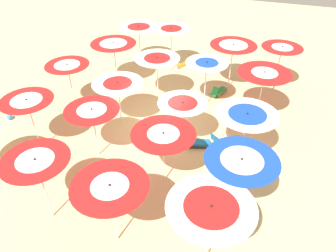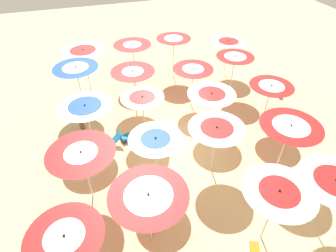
% 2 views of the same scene
% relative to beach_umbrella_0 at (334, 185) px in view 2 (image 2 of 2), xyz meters
% --- Properties ---
extents(ground, '(42.65, 42.65, 0.04)m').
position_rel_beach_umbrella_0_xyz_m(ground, '(5.90, 3.14, -2.16)').
color(ground, beige).
extents(beach_umbrella_0, '(2.21, 2.21, 2.39)m').
position_rel_beach_umbrella_0_xyz_m(beach_umbrella_0, '(0.00, 0.00, 0.00)').
color(beach_umbrella_0, silver).
rests_on(beach_umbrella_0, ground).
extents(beach_umbrella_1, '(2.28, 2.28, 2.39)m').
position_rel_beach_umbrella_0_xyz_m(beach_umbrella_1, '(2.55, -0.31, -0.01)').
color(beach_umbrella_1, silver).
rests_on(beach_umbrella_1, ground).
extents(beach_umbrella_2, '(1.96, 1.96, 2.33)m').
position_rel_beach_umbrella_0_xyz_m(beach_umbrella_2, '(5.25, -1.27, -0.05)').
color(beach_umbrella_2, silver).
rests_on(beach_umbrella_2, ground).
extents(beach_umbrella_3, '(1.99, 1.99, 2.35)m').
position_rel_beach_umbrella_0_xyz_m(beach_umbrella_3, '(8.31, -1.08, 0.00)').
color(beach_umbrella_3, silver).
rests_on(beach_umbrella_3, ground).
extents(beach_umbrella_4, '(2.07, 2.07, 2.22)m').
position_rel_beach_umbrella_0_xyz_m(beach_umbrella_4, '(10.48, -1.80, -0.15)').
color(beach_umbrella_4, silver).
rests_on(beach_umbrella_4, ground).
extents(beach_umbrella_5, '(2.09, 2.09, 2.54)m').
position_rel_beach_umbrella_0_xyz_m(beach_umbrella_5, '(0.08, 1.91, 0.13)').
color(beach_umbrella_5, silver).
rests_on(beach_umbrella_5, ground).
extents(beach_umbrella_6, '(2.12, 2.12, 2.32)m').
position_rel_beach_umbrella_0_xyz_m(beach_umbrella_6, '(3.34, 2.28, -0.08)').
color(beach_umbrella_6, silver).
rests_on(beach_umbrella_6, ground).
extents(beach_umbrella_7, '(2.15, 2.15, 2.13)m').
position_rel_beach_umbrella_0_xyz_m(beach_umbrella_7, '(5.73, 1.39, -0.22)').
color(beach_umbrella_7, silver).
rests_on(beach_umbrella_7, ground).
extents(beach_umbrella_8, '(2.04, 2.04, 2.22)m').
position_rel_beach_umbrella_0_xyz_m(beach_umbrella_8, '(7.95, 1.42, -0.15)').
color(beach_umbrella_8, silver).
rests_on(beach_umbrella_8, ground).
extents(beach_umbrella_9, '(1.99, 1.99, 2.53)m').
position_rel_beach_umbrella_0_xyz_m(beach_umbrella_9, '(11.11, 1.40, 0.12)').
color(beach_umbrella_9, silver).
rests_on(beach_umbrella_9, ground).
extents(beach_umbrella_10, '(2.30, 2.30, 2.47)m').
position_rel_beach_umbrella_0_xyz_m(beach_umbrella_10, '(1.09, 5.41, 0.11)').
color(beach_umbrella_10, silver).
rests_on(beach_umbrella_10, ground).
extents(beach_umbrella_11, '(1.91, 1.91, 2.43)m').
position_rel_beach_umbrella_0_xyz_m(beach_umbrella_11, '(3.31, 4.60, 0.08)').
color(beach_umbrella_11, silver).
rests_on(beach_umbrella_11, ground).
extents(beach_umbrella_12, '(1.90, 1.90, 2.14)m').
position_rel_beach_umbrella_0_xyz_m(beach_umbrella_12, '(6.36, 4.38, -0.20)').
color(beach_umbrella_12, silver).
rests_on(beach_umbrella_12, ground).
extents(beach_umbrella_13, '(2.17, 2.17, 2.26)m').
position_rel_beach_umbrella_0_xyz_m(beach_umbrella_13, '(8.51, 4.34, -0.09)').
color(beach_umbrella_13, silver).
rests_on(beach_umbrella_13, ground).
extents(beach_umbrella_14, '(2.13, 2.13, 2.41)m').
position_rel_beach_umbrella_0_xyz_m(beach_umbrella_14, '(11.24, 3.79, 0.06)').
color(beach_umbrella_14, silver).
rests_on(beach_umbrella_14, ground).
extents(beach_umbrella_15, '(1.98, 1.98, 2.43)m').
position_rel_beach_umbrella_0_xyz_m(beach_umbrella_15, '(0.54, 7.68, 0.08)').
color(beach_umbrella_15, silver).
rests_on(beach_umbrella_15, ground).
extents(beach_umbrella_16, '(2.30, 2.30, 2.40)m').
position_rel_beach_umbrella_0_xyz_m(beach_umbrella_16, '(3.42, 7.11, 0.01)').
color(beach_umbrella_16, silver).
rests_on(beach_umbrella_16, ground).
extents(beach_umbrella_17, '(2.27, 2.27, 2.17)m').
position_rel_beach_umbrella_0_xyz_m(beach_umbrella_17, '(6.39, 6.80, -0.22)').
color(beach_umbrella_17, silver).
rests_on(beach_umbrella_17, ground).
extents(beach_umbrella_18, '(2.18, 2.18, 2.50)m').
position_rel_beach_umbrella_0_xyz_m(beach_umbrella_18, '(9.24, 6.96, 0.08)').
color(beach_umbrella_18, silver).
rests_on(beach_umbrella_18, ground).
extents(beach_umbrella_19, '(2.27, 2.27, 2.49)m').
position_rel_beach_umbrella_0_xyz_m(beach_umbrella_19, '(11.15, 6.48, 0.13)').
color(beach_umbrella_19, silver).
rests_on(beach_umbrella_19, ground).
extents(lounger_1, '(1.22, 0.69, 0.62)m').
position_rel_beach_umbrella_0_xyz_m(lounger_1, '(1.93, 5.08, -1.93)').
color(lounger_1, olive).
rests_on(lounger_1, ground).
extents(lounger_2, '(0.72, 1.42, 0.59)m').
position_rel_beach_umbrella_0_xyz_m(lounger_2, '(6.17, 5.16, -1.93)').
color(lounger_2, '#333338').
rests_on(lounger_2, ground).
extents(beachgoer_0, '(0.30, 0.30, 1.77)m').
position_rel_beach_umbrella_0_xyz_m(beachgoer_0, '(7.57, 7.19, -1.21)').
color(beachgoer_0, brown).
rests_on(beachgoer_0, ground).
extents(beach_ball, '(0.26, 0.26, 0.26)m').
position_rel_beach_umbrella_0_xyz_m(beach_ball, '(7.05, -3.61, -2.01)').
color(beach_ball, '#337FE5').
rests_on(beach_ball, ground).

